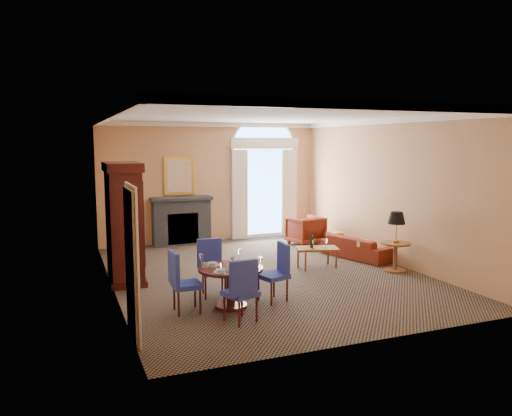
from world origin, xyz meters
name	(u,v)px	position (x,y,z in m)	size (l,w,h in m)	color
ground	(265,274)	(0.00, 0.00, 0.00)	(7.50, 7.50, 0.00)	#101733
room_envelope	(252,150)	(-0.03, 0.67, 2.51)	(6.04, 7.52, 3.45)	tan
armoire	(124,225)	(-2.72, 0.48, 1.11)	(0.66, 1.17, 2.30)	#370F0C
dining_table	(231,277)	(-1.32, -1.72, 0.50)	(1.06, 1.06, 0.87)	#370F0C
dining_chair_north	(212,263)	(-1.41, -0.94, 0.56)	(0.50, 0.51, 0.99)	#273599
dining_chair_south	(242,287)	(-1.41, -2.49, 0.56)	(0.56, 0.56, 0.99)	#273599
dining_chair_east	(278,268)	(-0.46, -1.68, 0.56)	(0.54, 0.54, 0.99)	#273599
dining_chair_west	(181,278)	(-2.13, -1.67, 0.56)	(0.47, 0.46, 0.99)	#273599
sofa	(357,247)	(2.55, 0.53, 0.25)	(1.72, 0.67, 0.50)	maroon
armchair	(305,230)	(2.12, 2.34, 0.38)	(0.81, 0.83, 0.76)	maroon
coffee_table	(317,249)	(1.22, 0.05, 0.42)	(0.97, 0.71, 0.79)	brown
side_table	(396,234)	(2.60, -0.81, 0.78)	(0.61, 0.61, 1.23)	brown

